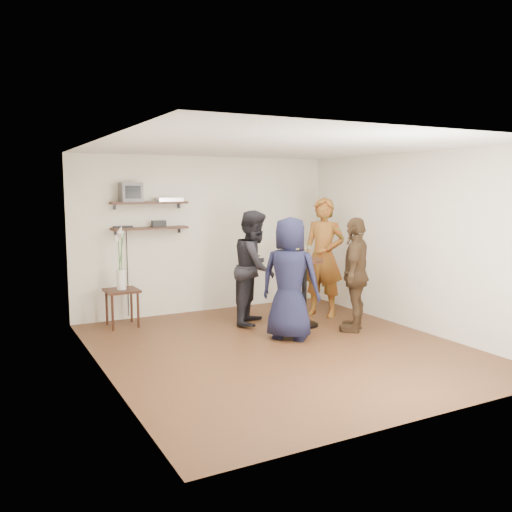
{
  "coord_description": "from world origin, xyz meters",
  "views": [
    {
      "loc": [
        -3.49,
        -5.95,
        2.1
      ],
      "look_at": [
        -0.15,
        0.4,
        1.18
      ],
      "focal_mm": 38.0,
      "sensor_mm": 36.0,
      "label": 1
    }
  ],
  "objects_px": {
    "dvd_deck": "(169,200)",
    "person_plaid": "(323,257)",
    "person_navy": "(290,279)",
    "crt_monitor": "(130,192)",
    "drinks_table": "(304,283)",
    "person_dark": "(255,267)",
    "radio": "(159,224)",
    "person_brown": "(355,274)",
    "side_table": "(122,296)"
  },
  "relations": [
    {
      "from": "dvd_deck",
      "to": "person_plaid",
      "type": "height_order",
      "value": "same"
    },
    {
      "from": "person_navy",
      "to": "dvd_deck",
      "type": "bearing_deg",
      "value": -15.86
    },
    {
      "from": "dvd_deck",
      "to": "crt_monitor",
      "type": "bearing_deg",
      "value": 180.0
    },
    {
      "from": "dvd_deck",
      "to": "drinks_table",
      "type": "bearing_deg",
      "value": -44.43
    },
    {
      "from": "drinks_table",
      "to": "person_dark",
      "type": "relative_size",
      "value": 0.59
    },
    {
      "from": "radio",
      "to": "dvd_deck",
      "type": "bearing_deg",
      "value": 0.0
    },
    {
      "from": "dvd_deck",
      "to": "person_navy",
      "type": "distance_m",
      "value": 2.52
    },
    {
      "from": "radio",
      "to": "person_navy",
      "type": "height_order",
      "value": "person_navy"
    },
    {
      "from": "drinks_table",
      "to": "person_navy",
      "type": "bearing_deg",
      "value": -138.02
    },
    {
      "from": "person_dark",
      "to": "person_brown",
      "type": "xyz_separation_m",
      "value": [
        1.1,
        -1.06,
        -0.04
      ]
    },
    {
      "from": "radio",
      "to": "side_table",
      "type": "relative_size",
      "value": 0.39
    },
    {
      "from": "drinks_table",
      "to": "person_navy",
      "type": "relative_size",
      "value": 0.6
    },
    {
      "from": "crt_monitor",
      "to": "radio",
      "type": "height_order",
      "value": "crt_monitor"
    },
    {
      "from": "person_dark",
      "to": "person_brown",
      "type": "height_order",
      "value": "person_dark"
    },
    {
      "from": "side_table",
      "to": "person_navy",
      "type": "bearing_deg",
      "value": -42.9
    },
    {
      "from": "side_table",
      "to": "person_plaid",
      "type": "relative_size",
      "value": 0.3
    },
    {
      "from": "drinks_table",
      "to": "person_navy",
      "type": "distance_m",
      "value": 0.79
    },
    {
      "from": "crt_monitor",
      "to": "person_navy",
      "type": "xyz_separation_m",
      "value": [
        1.63,
        -2.06,
        -1.17
      ]
    },
    {
      "from": "radio",
      "to": "person_plaid",
      "type": "bearing_deg",
      "value": -25.11
    },
    {
      "from": "dvd_deck",
      "to": "person_brown",
      "type": "height_order",
      "value": "dvd_deck"
    },
    {
      "from": "person_navy",
      "to": "person_brown",
      "type": "relative_size",
      "value": 1.02
    },
    {
      "from": "side_table",
      "to": "person_dark",
      "type": "relative_size",
      "value": 0.33
    },
    {
      "from": "drinks_table",
      "to": "person_brown",
      "type": "xyz_separation_m",
      "value": [
        0.52,
        -0.56,
        0.17
      ]
    },
    {
      "from": "person_navy",
      "to": "person_brown",
      "type": "bearing_deg",
      "value": -134.74
    },
    {
      "from": "radio",
      "to": "drinks_table",
      "type": "bearing_deg",
      "value": -41.34
    },
    {
      "from": "person_plaid",
      "to": "person_dark",
      "type": "relative_size",
      "value": 1.11
    },
    {
      "from": "dvd_deck",
      "to": "side_table",
      "type": "relative_size",
      "value": 0.7
    },
    {
      "from": "side_table",
      "to": "person_brown",
      "type": "bearing_deg",
      "value": -31.27
    },
    {
      "from": "dvd_deck",
      "to": "person_plaid",
      "type": "relative_size",
      "value": 0.21
    },
    {
      "from": "crt_monitor",
      "to": "person_dark",
      "type": "height_order",
      "value": "crt_monitor"
    },
    {
      "from": "crt_monitor",
      "to": "person_brown",
      "type": "xyz_separation_m",
      "value": [
        2.71,
        -2.11,
        -1.18
      ]
    },
    {
      "from": "dvd_deck",
      "to": "person_brown",
      "type": "distance_m",
      "value": 3.16
    },
    {
      "from": "side_table",
      "to": "person_plaid",
      "type": "bearing_deg",
      "value": -14.78
    },
    {
      "from": "side_table",
      "to": "radio",
      "type": "bearing_deg",
      "value": 23.76
    },
    {
      "from": "crt_monitor",
      "to": "person_navy",
      "type": "height_order",
      "value": "crt_monitor"
    },
    {
      "from": "person_plaid",
      "to": "drinks_table",
      "type": "bearing_deg",
      "value": -90.0
    },
    {
      "from": "crt_monitor",
      "to": "side_table",
      "type": "distance_m",
      "value": 1.59
    },
    {
      "from": "side_table",
      "to": "drinks_table",
      "type": "distance_m",
      "value": 2.76
    },
    {
      "from": "dvd_deck",
      "to": "side_table",
      "type": "distance_m",
      "value": 1.7
    },
    {
      "from": "dvd_deck",
      "to": "person_dark",
      "type": "distance_m",
      "value": 1.77
    },
    {
      "from": "person_brown",
      "to": "dvd_deck",
      "type": "bearing_deg",
      "value": -87.72
    },
    {
      "from": "dvd_deck",
      "to": "person_plaid",
      "type": "distance_m",
      "value": 2.65
    },
    {
      "from": "dvd_deck",
      "to": "side_table",
      "type": "bearing_deg",
      "value": -160.72
    },
    {
      "from": "crt_monitor",
      "to": "person_dark",
      "type": "relative_size",
      "value": 0.18
    },
    {
      "from": "dvd_deck",
      "to": "person_plaid",
      "type": "bearing_deg",
      "value": -26.87
    },
    {
      "from": "person_dark",
      "to": "person_brown",
      "type": "relative_size",
      "value": 1.05
    },
    {
      "from": "person_dark",
      "to": "person_plaid",
      "type": "bearing_deg",
      "value": -53.0
    },
    {
      "from": "person_dark",
      "to": "person_navy",
      "type": "bearing_deg",
      "value": -138.87
    },
    {
      "from": "person_plaid",
      "to": "person_dark",
      "type": "bearing_deg",
      "value": -127.0
    },
    {
      "from": "side_table",
      "to": "crt_monitor",
      "type": "bearing_deg",
      "value": 49.97
    }
  ]
}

